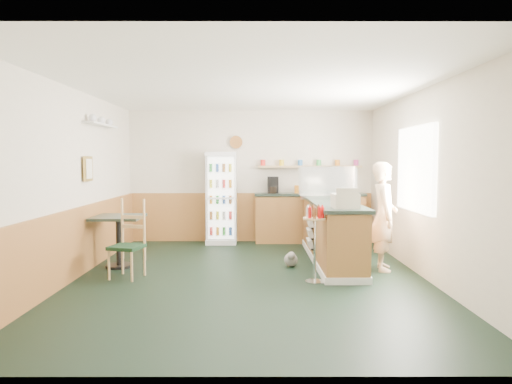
{
  "coord_description": "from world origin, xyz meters",
  "views": [
    {
      "loc": [
        0.09,
        -6.43,
        1.68
      ],
      "look_at": [
        0.1,
        0.6,
        1.19
      ],
      "focal_mm": 32.0,
      "sensor_mm": 36.0,
      "label": 1
    }
  ],
  "objects_px": {
    "shopkeeper": "(384,216)",
    "cafe_table": "(119,231)",
    "condiment_stand": "(315,231)",
    "cash_register": "(345,201)",
    "drinks_fridge": "(221,198)",
    "cafe_chair": "(128,236)",
    "display_case": "(327,183)"
  },
  "relations": [
    {
      "from": "cash_register",
      "to": "shopkeeper",
      "type": "distance_m",
      "value": 0.92
    },
    {
      "from": "condiment_stand",
      "to": "cafe_table",
      "type": "xyz_separation_m",
      "value": [
        -2.96,
        0.9,
        -0.14
      ]
    },
    {
      "from": "shopkeeper",
      "to": "display_case",
      "type": "bearing_deg",
      "value": 40.6
    },
    {
      "from": "cash_register",
      "to": "cafe_table",
      "type": "height_order",
      "value": "cash_register"
    },
    {
      "from": "cash_register",
      "to": "display_case",
      "type": "bearing_deg",
      "value": 88.72
    },
    {
      "from": "display_case",
      "to": "cafe_table",
      "type": "height_order",
      "value": "display_case"
    },
    {
      "from": "cash_register",
      "to": "shopkeeper",
      "type": "relative_size",
      "value": 0.22
    },
    {
      "from": "drinks_fridge",
      "to": "cafe_chair",
      "type": "relative_size",
      "value": 1.65
    },
    {
      "from": "display_case",
      "to": "cafe_table",
      "type": "relative_size",
      "value": 1.2
    },
    {
      "from": "shopkeeper",
      "to": "cafe_chair",
      "type": "relative_size",
      "value": 1.48
    },
    {
      "from": "display_case",
      "to": "condiment_stand",
      "type": "bearing_deg",
      "value": -103.68
    },
    {
      "from": "condiment_stand",
      "to": "cafe_table",
      "type": "relative_size",
      "value": 1.29
    },
    {
      "from": "display_case",
      "to": "cafe_chair",
      "type": "bearing_deg",
      "value": -154.46
    },
    {
      "from": "cash_register",
      "to": "cafe_chair",
      "type": "bearing_deg",
      "value": 175.83
    },
    {
      "from": "drinks_fridge",
      "to": "display_case",
      "type": "height_order",
      "value": "drinks_fridge"
    },
    {
      "from": "shopkeeper",
      "to": "cafe_table",
      "type": "relative_size",
      "value": 2.04
    },
    {
      "from": "condiment_stand",
      "to": "cafe_table",
      "type": "height_order",
      "value": "condiment_stand"
    },
    {
      "from": "display_case",
      "to": "cash_register",
      "type": "height_order",
      "value": "display_case"
    },
    {
      "from": "display_case",
      "to": "condiment_stand",
      "type": "relative_size",
      "value": 0.93
    },
    {
      "from": "shopkeeper",
      "to": "condiment_stand",
      "type": "distance_m",
      "value": 1.34
    },
    {
      "from": "drinks_fridge",
      "to": "cash_register",
      "type": "relative_size",
      "value": 5.07
    },
    {
      "from": "cash_register",
      "to": "condiment_stand",
      "type": "bearing_deg",
      "value": -159.65
    },
    {
      "from": "condiment_stand",
      "to": "cafe_chair",
      "type": "bearing_deg",
      "value": 172.9
    },
    {
      "from": "cafe_table",
      "to": "cafe_chair",
      "type": "relative_size",
      "value": 0.72
    },
    {
      "from": "cafe_chair",
      "to": "drinks_fridge",
      "type": "bearing_deg",
      "value": 81.63
    },
    {
      "from": "display_case",
      "to": "cafe_chair",
      "type": "height_order",
      "value": "display_case"
    },
    {
      "from": "cash_register",
      "to": "condiment_stand",
      "type": "distance_m",
      "value": 0.62
    },
    {
      "from": "drinks_fridge",
      "to": "condiment_stand",
      "type": "relative_size",
      "value": 1.77
    },
    {
      "from": "display_case",
      "to": "cafe_table",
      "type": "bearing_deg",
      "value": -164.99
    },
    {
      "from": "drinks_fridge",
      "to": "cafe_table",
      "type": "bearing_deg",
      "value": -124.83
    },
    {
      "from": "cash_register",
      "to": "shopkeeper",
      "type": "bearing_deg",
      "value": 35.79
    },
    {
      "from": "cash_register",
      "to": "cafe_table",
      "type": "xyz_separation_m",
      "value": [
        -3.4,
        0.72,
        -0.54
      ]
    }
  ]
}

